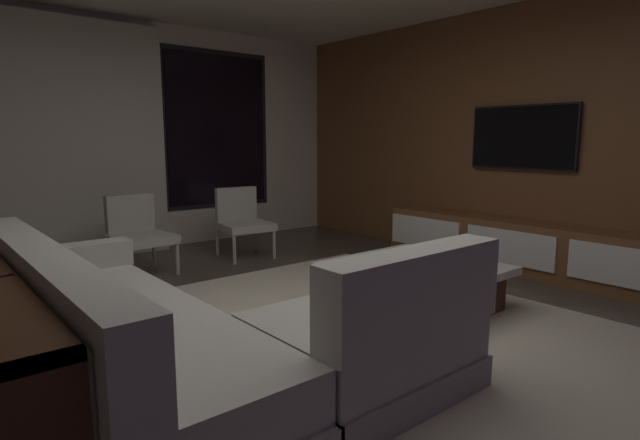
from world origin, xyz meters
name	(u,v)px	position (x,y,z in m)	size (l,w,h in m)	color
floor	(314,344)	(0.00, 0.00, 0.00)	(9.20, 9.20, 0.00)	#473D33
back_wall_with_window	(110,138)	(-0.06, 3.62, 1.34)	(6.60, 0.30, 2.70)	beige
media_wall	(552,137)	(3.06, 0.00, 1.35)	(0.12, 7.80, 2.70)	brown
area_rug	(363,335)	(0.35, -0.10, 0.01)	(3.20, 3.80, 0.01)	beige
sectional_couch	(185,339)	(-0.92, -0.05, 0.29)	(1.98, 2.50, 0.82)	gray
coffee_table	(414,286)	(1.06, 0.04, 0.19)	(1.16, 1.16, 0.36)	#3D2213
book_stack_on_coffee_table	(430,255)	(1.23, 0.03, 0.42)	(0.30, 0.18, 0.11)	#406F6E
accent_chair_near_window	(242,218)	(1.00, 2.53, 0.43)	(0.61, 0.63, 0.78)	#B2ADA0
accent_chair_by_curtain	(138,230)	(-0.20, 2.53, 0.43)	(0.58, 0.60, 0.78)	#B2ADA0
media_console	(525,248)	(2.77, 0.05, 0.25)	(0.46, 3.10, 0.52)	brown
mounted_tv	(522,137)	(2.95, 0.25, 1.35)	(0.05, 1.13, 0.65)	black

